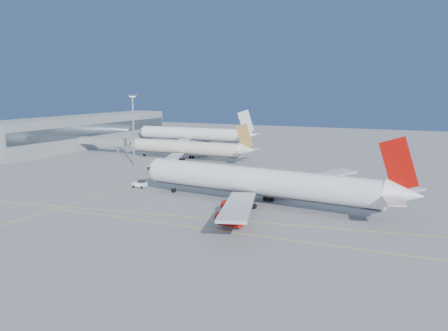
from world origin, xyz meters
TOP-DOWN VIEW (x-y plane):
  - ground at (0.00, 0.00)m, footprint 500.00×500.00m
  - terminal at (-114.93, 85.00)m, footprint 18.40×110.00m
  - jet_bridge at (-93.11, 72.00)m, footprint 23.60×3.60m
  - taxiway_lines at (-14.71, 6.34)m, footprint 118.86×140.00m
  - airliner_virgin at (2.99, 10.29)m, footprint 75.24×67.09m
  - airliner_etihad at (-50.88, 70.10)m, footprint 58.55×54.15m
  - airliner_third at (-72.93, 116.00)m, footprint 66.85×61.85m
  - pushback_tug at (-36.24, 15.62)m, footprint 4.01×2.50m
  - light_mast at (-61.74, 49.27)m, footprint 2.22×2.22m

SIDE VIEW (x-z plane):
  - ground at x=0.00m, z-range 0.00..0.00m
  - taxiway_lines at x=-14.71m, z-range 0.00..0.02m
  - pushback_tug at x=-36.24m, z-range -0.08..2.15m
  - airliner_etihad at x=-50.88m, z-range -2.99..12.30m
  - jet_bridge at x=-93.11m, z-range 1.72..8.62m
  - airliner_third at x=-72.93m, z-range -3.55..14.44m
  - airliner_virgin at x=2.99m, z-range -3.69..14.89m
  - terminal at x=-114.93m, z-range 0.01..15.01m
  - light_mast at x=-61.74m, z-range 2.32..27.98m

